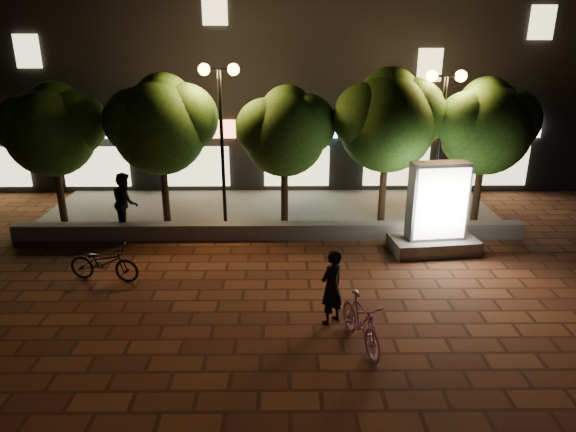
{
  "coord_description": "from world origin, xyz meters",
  "views": [
    {
      "loc": [
        0.44,
        -10.98,
        6.1
      ],
      "look_at": [
        0.58,
        1.5,
        1.64
      ],
      "focal_mm": 31.84,
      "sensor_mm": 36.0,
      "label": 1
    }
  ],
  "objects_px": {
    "tree_right": "(389,118)",
    "tree_far_right": "(487,124)",
    "rider": "(332,287)",
    "scooter_parked": "(104,263)",
    "street_lamp_left": "(220,104)",
    "ad_kiosk": "(436,216)",
    "tree_left": "(161,122)",
    "street_lamp_right": "(443,108)",
    "scooter_pink": "(361,322)",
    "tree_mid": "(286,129)",
    "pedestrian": "(126,202)",
    "tree_far_left": "(52,127)"
  },
  "relations": [
    {
      "from": "street_lamp_left",
      "to": "rider",
      "type": "relative_size",
      "value": 2.96
    },
    {
      "from": "tree_left",
      "to": "street_lamp_left",
      "type": "distance_m",
      "value": 2.05
    },
    {
      "from": "tree_mid",
      "to": "scooter_pink",
      "type": "height_order",
      "value": "tree_mid"
    },
    {
      "from": "tree_mid",
      "to": "scooter_pink",
      "type": "distance_m",
      "value": 7.98
    },
    {
      "from": "rider",
      "to": "pedestrian",
      "type": "bearing_deg",
      "value": -85.13
    },
    {
      "from": "street_lamp_left",
      "to": "scooter_parked",
      "type": "height_order",
      "value": "street_lamp_left"
    },
    {
      "from": "tree_right",
      "to": "scooter_parked",
      "type": "bearing_deg",
      "value": -151.86
    },
    {
      "from": "tree_mid",
      "to": "tree_right",
      "type": "bearing_deg",
      "value": 0.0
    },
    {
      "from": "tree_right",
      "to": "tree_far_right",
      "type": "height_order",
      "value": "tree_right"
    },
    {
      "from": "street_lamp_left",
      "to": "street_lamp_right",
      "type": "bearing_deg",
      "value": 0.0
    },
    {
      "from": "ad_kiosk",
      "to": "scooter_pink",
      "type": "relative_size",
      "value": 1.47
    },
    {
      "from": "street_lamp_left",
      "to": "scooter_parked",
      "type": "bearing_deg",
      "value": -123.85
    },
    {
      "from": "tree_right",
      "to": "ad_kiosk",
      "type": "xyz_separation_m",
      "value": [
        1.05,
        -2.52,
        -2.47
      ]
    },
    {
      "from": "tree_left",
      "to": "tree_far_right",
      "type": "xyz_separation_m",
      "value": [
        10.5,
        -0.0,
        -0.08
      ]
    },
    {
      "from": "ad_kiosk",
      "to": "tree_left",
      "type": "bearing_deg",
      "value": 163.23
    },
    {
      "from": "tree_right",
      "to": "pedestrian",
      "type": "height_order",
      "value": "tree_right"
    },
    {
      "from": "street_lamp_left",
      "to": "pedestrian",
      "type": "height_order",
      "value": "street_lamp_left"
    },
    {
      "from": "tree_mid",
      "to": "tree_far_right",
      "type": "distance_m",
      "value": 6.5
    },
    {
      "from": "tree_left",
      "to": "street_lamp_left",
      "type": "xyz_separation_m",
      "value": [
        1.95,
        -0.26,
        0.58
      ]
    },
    {
      "from": "rider",
      "to": "scooter_parked",
      "type": "relative_size",
      "value": 0.93
    },
    {
      "from": "ad_kiosk",
      "to": "street_lamp_right",
      "type": "bearing_deg",
      "value": 75.22
    },
    {
      "from": "tree_far_left",
      "to": "scooter_pink",
      "type": "height_order",
      "value": "tree_far_left"
    },
    {
      "from": "street_lamp_right",
      "to": "tree_right",
      "type": "bearing_deg",
      "value": 170.9
    },
    {
      "from": "tree_right",
      "to": "street_lamp_left",
      "type": "height_order",
      "value": "street_lamp_left"
    },
    {
      "from": "tree_far_right",
      "to": "street_lamp_left",
      "type": "relative_size",
      "value": 0.92
    },
    {
      "from": "tree_right",
      "to": "tree_far_right",
      "type": "bearing_deg",
      "value": -0.0
    },
    {
      "from": "tree_right",
      "to": "street_lamp_left",
      "type": "distance_m",
      "value": 5.38
    },
    {
      "from": "tree_left",
      "to": "tree_far_right",
      "type": "relative_size",
      "value": 1.03
    },
    {
      "from": "tree_far_right",
      "to": "rider",
      "type": "distance_m",
      "value": 8.87
    },
    {
      "from": "tree_right",
      "to": "rider",
      "type": "bearing_deg",
      "value": -109.99
    },
    {
      "from": "street_lamp_left",
      "to": "ad_kiosk",
      "type": "xyz_separation_m",
      "value": [
        6.41,
        -2.25,
        -2.94
      ]
    },
    {
      "from": "rider",
      "to": "tree_right",
      "type": "bearing_deg",
      "value": -152.99
    },
    {
      "from": "tree_far_right",
      "to": "ad_kiosk",
      "type": "distance_m",
      "value": 4.02
    },
    {
      "from": "street_lamp_left",
      "to": "rider",
      "type": "xyz_separation_m",
      "value": [
        3.01,
        -6.2,
        -3.15
      ]
    },
    {
      "from": "tree_right",
      "to": "street_lamp_left",
      "type": "relative_size",
      "value": 0.98
    },
    {
      "from": "tree_far_left",
      "to": "tree_mid",
      "type": "bearing_deg",
      "value": -0.0
    },
    {
      "from": "tree_mid",
      "to": "street_lamp_left",
      "type": "xyz_separation_m",
      "value": [
        -2.05,
        -0.26,
        0.81
      ]
    },
    {
      "from": "tree_left",
      "to": "rider",
      "type": "relative_size",
      "value": 2.79
    },
    {
      "from": "street_lamp_left",
      "to": "scooter_pink",
      "type": "height_order",
      "value": "street_lamp_left"
    },
    {
      "from": "tree_mid",
      "to": "pedestrian",
      "type": "relative_size",
      "value": 2.32
    },
    {
      "from": "street_lamp_right",
      "to": "ad_kiosk",
      "type": "xyz_separation_m",
      "value": [
        -0.59,
        -2.25,
        -2.8
      ]
    },
    {
      "from": "tree_far_right",
      "to": "scooter_pink",
      "type": "xyz_separation_m",
      "value": [
        -5.02,
        -7.38,
        -2.82
      ]
    },
    {
      "from": "scooter_pink",
      "to": "pedestrian",
      "type": "relative_size",
      "value": 0.95
    },
    {
      "from": "tree_left",
      "to": "street_lamp_right",
      "type": "bearing_deg",
      "value": -1.68
    },
    {
      "from": "tree_mid",
      "to": "ad_kiosk",
      "type": "xyz_separation_m",
      "value": [
        4.35,
        -2.52,
        -2.12
      ]
    },
    {
      "from": "tree_left",
      "to": "tree_far_right",
      "type": "distance_m",
      "value": 10.5
    },
    {
      "from": "street_lamp_right",
      "to": "scooter_pink",
      "type": "relative_size",
      "value": 2.71
    },
    {
      "from": "tree_far_left",
      "to": "pedestrian",
      "type": "distance_m",
      "value": 3.41
    },
    {
      "from": "tree_mid",
      "to": "ad_kiosk",
      "type": "distance_m",
      "value": 5.46
    },
    {
      "from": "tree_mid",
      "to": "tree_right",
      "type": "distance_m",
      "value": 3.32
    }
  ]
}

